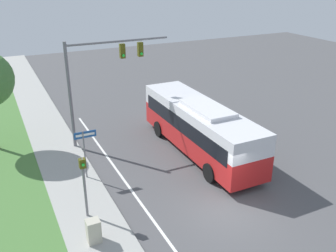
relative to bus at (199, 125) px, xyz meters
name	(u,v)px	position (x,y,z in m)	size (l,w,h in m)	color
ground_plane	(229,210)	(-1.79, -6.00, -1.84)	(80.00, 80.00, 0.00)	#4C4C4F
sidewalk	(104,249)	(-7.99, -6.00, -1.78)	(2.80, 80.00, 0.12)	#9E9E99
lane_divider_near	(161,232)	(-5.39, -6.00, -1.84)	(0.14, 30.00, 0.01)	silver
bus	(199,125)	(0.00, 0.00, 0.00)	(2.76, 10.64, 3.34)	red
signal_gantry	(100,71)	(-4.87, 4.04, 3.03)	(6.66, 0.41, 6.81)	slate
pedestrian_signal	(84,179)	(-8.05, -3.56, 0.26)	(0.28, 0.34, 3.09)	slate
street_sign	(85,147)	(-7.13, -0.13, 0.13)	(1.18, 0.08, 2.89)	slate
utility_cabinet	(94,231)	(-8.25, -5.44, -1.19)	(0.57, 0.51, 1.06)	#B7B29E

